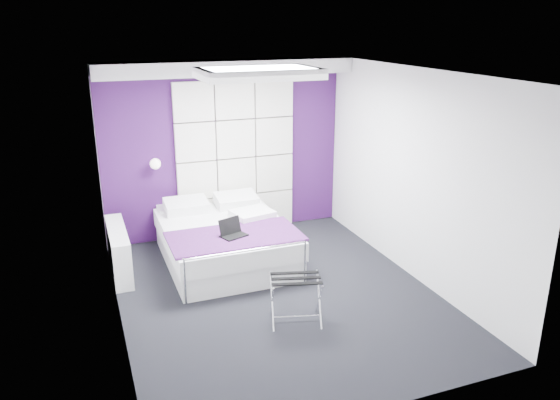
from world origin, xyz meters
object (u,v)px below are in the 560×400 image
object	(u,v)px
wall_lamp	(155,163)
nightstand	(173,208)
luggage_rack	(296,300)
bed	(225,241)
laptop	(233,231)
radiator	(119,251)

from	to	relation	value
wall_lamp	nightstand	distance (m)	0.71
wall_lamp	luggage_rack	distance (m)	3.04
bed	nightstand	bearing A→B (deg)	120.76
laptop	wall_lamp	bearing A→B (deg)	96.55
wall_lamp	radiator	distance (m)	1.35
luggage_rack	radiator	bearing A→B (deg)	146.42
radiator	nightstand	distance (m)	1.14
luggage_rack	bed	bearing A→B (deg)	115.21
nightstand	luggage_rack	distance (m)	2.79
bed	wall_lamp	bearing A→B (deg)	128.58
nightstand	luggage_rack	xyz separation A→B (m)	(0.82, -2.66, -0.28)
radiator	bed	distance (m)	1.38
nightstand	laptop	xyz separation A→B (m)	(0.50, -1.35, 0.07)
bed	luggage_rack	world-z (taller)	bed
wall_lamp	nightstand	bearing A→B (deg)	-10.86
wall_lamp	nightstand	world-z (taller)	wall_lamp
radiator	luggage_rack	xyz separation A→B (m)	(1.67, -1.94, -0.04)
laptop	luggage_rack	bearing A→B (deg)	-96.86
laptop	radiator	bearing A→B (deg)	134.44
luggage_rack	wall_lamp	bearing A→B (deg)	126.54
nightstand	luggage_rack	world-z (taller)	nightstand
radiator	nightstand	size ratio (longest dim) A/B	2.71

